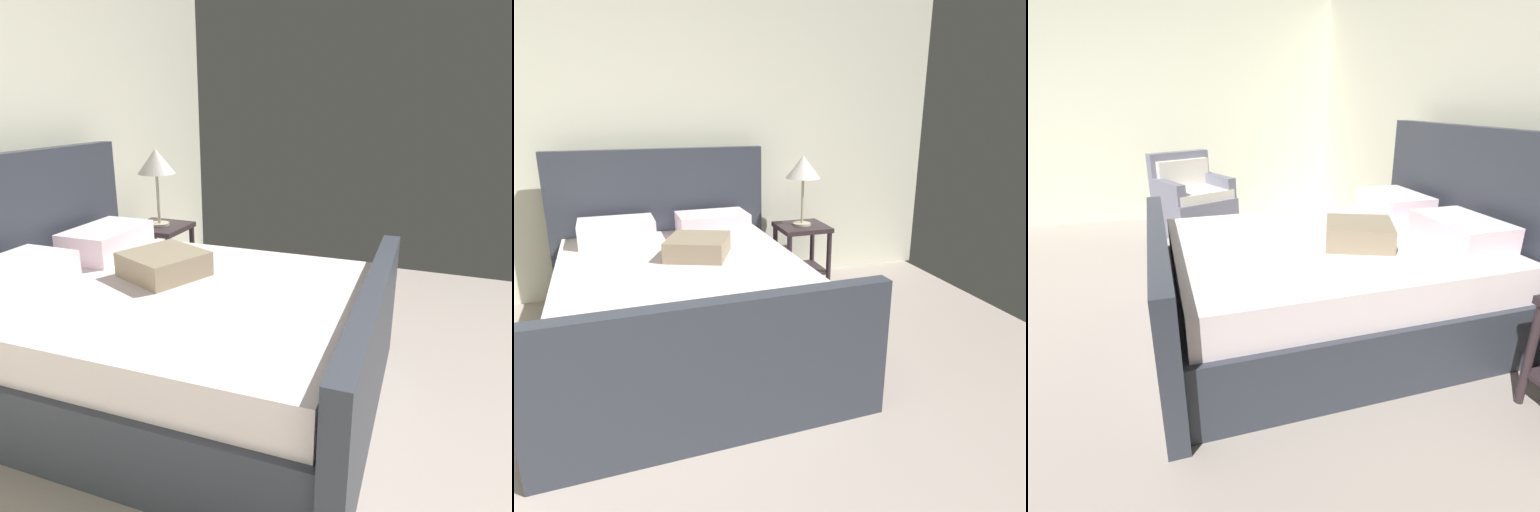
# 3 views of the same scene
# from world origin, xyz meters

# --- Properties ---
(wall_back) EXTENTS (5.92, 0.12, 2.62)m
(wall_back) POSITION_xyz_m (0.00, 3.43, 1.31)
(wall_back) COLOR silver
(wall_back) RESTS_ON ground
(wall_side_left) EXTENTS (0.12, 6.87, 2.62)m
(wall_side_left) POSITION_xyz_m (-2.96, 0.00, 1.31)
(wall_side_left) COLOR silver
(wall_side_left) RESTS_ON ground
(bed) EXTENTS (1.83, 2.22, 1.30)m
(bed) POSITION_xyz_m (0.30, 2.19, 0.36)
(bed) COLOR #333741
(bed) RESTS_ON ground
(armchair) EXTENTS (0.96, 0.96, 0.90)m
(armchair) POSITION_xyz_m (-2.13, 1.45, 0.35)
(armchair) COLOR slate
(armchair) RESTS_ON ground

